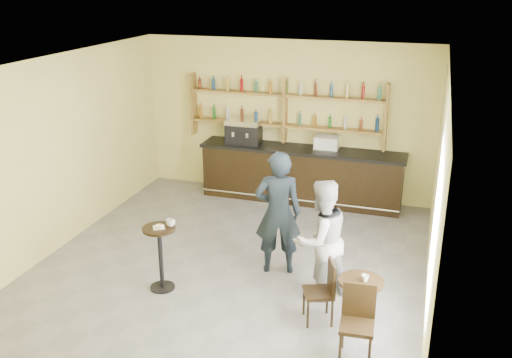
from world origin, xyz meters
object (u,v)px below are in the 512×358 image
(man_main, at_px, (278,213))
(patron_second, at_px, (321,240))
(cafe_table, at_px, (359,305))
(chair_west, at_px, (318,292))
(espresso_machine, at_px, (244,131))
(chair_south, at_px, (357,325))
(pedestal_table, at_px, (161,258))
(pastry_case, at_px, (327,143))
(bar_counter, at_px, (301,175))

(man_main, relative_size, patron_second, 1.10)
(cafe_table, height_order, patron_second, patron_second)
(chair_west, height_order, patron_second, patron_second)
(espresso_machine, height_order, chair_south, espresso_machine)
(chair_south, bearing_deg, pedestal_table, 161.18)
(espresso_machine, relative_size, man_main, 0.36)
(pastry_case, relative_size, chair_west, 0.55)
(patron_second, bearing_deg, pastry_case, -126.31)
(pastry_case, distance_m, pedestal_table, 4.41)
(cafe_table, bearing_deg, espresso_machine, 125.46)
(bar_counter, distance_m, cafe_table, 4.56)
(cafe_table, bearing_deg, patron_second, 134.10)
(pedestal_table, height_order, man_main, man_main)
(bar_counter, relative_size, patron_second, 2.32)
(chair_south, bearing_deg, bar_counter, 106.64)
(pedestal_table, bearing_deg, chair_south, -14.72)
(bar_counter, height_order, cafe_table, bar_counter)
(man_main, bearing_deg, espresso_machine, -78.85)
(chair_west, bearing_deg, chair_south, 20.42)
(espresso_machine, relative_size, chair_south, 0.75)
(man_main, bearing_deg, bar_counter, -100.11)
(patron_second, bearing_deg, bar_counter, -118.63)
(chair_south, bearing_deg, chair_west, 128.61)
(bar_counter, relative_size, man_main, 2.10)
(bar_counter, distance_m, patron_second, 3.70)
(chair_west, relative_size, chair_south, 0.93)
(pastry_case, bearing_deg, man_main, -88.70)
(cafe_table, relative_size, chair_south, 0.79)
(chair_west, bearing_deg, espresso_machine, -171.81)
(bar_counter, distance_m, man_main, 3.02)
(man_main, bearing_deg, chair_west, 110.64)
(espresso_machine, distance_m, man_main, 3.38)
(chair_west, xyz_separation_m, chair_south, (0.60, -0.65, 0.03))
(pastry_case, bearing_deg, bar_counter, -175.44)
(pedestal_table, distance_m, patron_second, 2.34)
(bar_counter, xyz_separation_m, pedestal_table, (-1.15, -4.02, -0.06))
(bar_counter, relative_size, espresso_machine, 5.91)
(pastry_case, height_order, pedestal_table, pastry_case)
(espresso_machine, bearing_deg, chair_south, -62.16)
(pedestal_table, bearing_deg, bar_counter, 74.04)
(espresso_machine, bearing_deg, patron_second, -61.02)
(chair_west, bearing_deg, pedestal_table, -115.43)
(man_main, height_order, patron_second, man_main)
(espresso_machine, xyz_separation_m, chair_west, (2.44, -4.15, -0.93))
(pastry_case, relative_size, man_main, 0.24)
(espresso_machine, relative_size, pastry_case, 1.45)
(chair_west, distance_m, chair_south, 0.89)
(chair_south, height_order, patron_second, patron_second)
(pastry_case, distance_m, chair_south, 5.04)
(espresso_machine, bearing_deg, man_main, -66.94)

